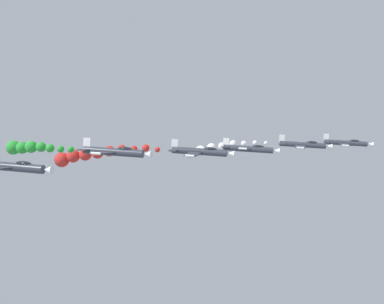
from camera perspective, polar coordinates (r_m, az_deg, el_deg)
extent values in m
cylinder|color=#333842|center=(102.24, 19.13, 1.12)|extent=(1.24, 9.00, 1.24)
cone|color=white|center=(102.84, 21.95, 0.92)|extent=(1.18, 1.20, 1.18)
cube|color=#333842|center=(102.21, 18.90, 1.07)|extent=(9.13, 1.90, 1.47)
cylinder|color=white|center=(106.77, 18.70, 1.33)|extent=(0.41, 1.40, 0.41)
cylinder|color=white|center=(97.65, 19.12, 0.79)|extent=(0.41, 1.40, 0.41)
cube|color=#333842|center=(101.94, 16.90, 1.29)|extent=(3.79, 1.20, 0.71)
cube|color=white|center=(101.85, 16.88, 1.81)|extent=(0.36, 1.10, 1.60)
ellipsoid|color=black|center=(102.37, 20.15, 1.32)|extent=(0.89, 2.20, 0.81)
cylinder|color=#333842|center=(91.28, 14.03, 0.92)|extent=(1.24, 9.00, 1.24)
cone|color=white|center=(91.45, 17.22, 0.71)|extent=(1.18, 1.20, 1.18)
cube|color=#333842|center=(91.29, 13.77, 0.87)|extent=(9.14, 1.90, 1.42)
cylinder|color=white|center=(95.86, 13.79, 1.18)|extent=(0.41, 1.40, 0.41)
cylinder|color=white|center=(86.72, 13.75, 0.53)|extent=(0.41, 1.40, 0.41)
cube|color=#333842|center=(91.35, 11.52, 1.11)|extent=(3.79, 1.20, 0.69)
cube|color=white|center=(91.25, 11.50, 1.69)|extent=(0.35, 1.10, 1.60)
ellipsoid|color=black|center=(91.25, 15.17, 1.15)|extent=(0.89, 2.20, 0.80)
sphere|color=white|center=(91.43, 9.49, 1.14)|extent=(0.84, 0.84, 0.84)
sphere|color=white|center=(91.80, 8.10, 1.18)|extent=(1.02, 1.02, 1.02)
sphere|color=white|center=(91.85, 6.69, 1.08)|extent=(1.20, 1.20, 1.20)
sphere|color=white|center=(92.23, 5.31, 1.06)|extent=(1.52, 1.52, 1.52)
sphere|color=white|center=(92.25, 3.88, 0.75)|extent=(1.61, 1.61, 1.61)
sphere|color=white|center=(92.73, 2.51, 0.57)|extent=(1.88, 1.88, 1.88)
sphere|color=white|center=(92.99, 1.10, 0.16)|extent=(2.22, 2.22, 2.22)
sphere|color=white|center=(93.35, -0.29, -0.20)|extent=(2.32, 2.32, 2.32)
cylinder|color=#333842|center=(81.18, 7.22, 0.39)|extent=(1.37, 9.00, 1.37)
cone|color=white|center=(80.76, 10.81, 0.15)|extent=(1.30, 1.20, 1.30)
cube|color=#333842|center=(81.23, 6.93, 0.34)|extent=(8.87, 1.90, 2.79)
cylinder|color=white|center=(85.79, 7.29, 0.24)|extent=(0.45, 1.40, 0.45)
cylinder|color=white|center=(76.66, 6.54, 0.44)|extent=(0.45, 1.40, 0.45)
cube|color=#333842|center=(81.73, 4.44, 0.61)|extent=(3.69, 1.20, 1.25)
cube|color=white|center=(81.77, 4.42, 1.25)|extent=(0.59, 1.10, 1.57)
ellipsoid|color=black|center=(81.01, 8.51, 0.66)|extent=(0.97, 2.20, 0.90)
cylinder|color=#333842|center=(70.98, 0.93, 0.05)|extent=(1.24, 9.00, 1.24)
cone|color=white|center=(70.03, 5.00, -0.22)|extent=(1.18, 1.20, 1.18)
cube|color=#333842|center=(71.08, 0.62, -0.01)|extent=(9.13, 1.90, 1.47)
cylinder|color=white|center=(75.53, 1.43, 0.42)|extent=(0.41, 1.40, 0.41)
cylinder|color=white|center=(66.65, -0.30, -0.49)|extent=(0.41, 1.40, 0.41)
cube|color=#333842|center=(71.96, -2.17, 0.30)|extent=(3.79, 1.20, 0.71)
cube|color=white|center=(71.87, -2.22, 1.03)|extent=(0.36, 1.10, 1.60)
ellipsoid|color=black|center=(70.54, 2.37, 0.35)|extent=(0.89, 2.20, 0.81)
sphere|color=red|center=(72.83, -4.49, 0.31)|extent=(0.90, 0.90, 0.90)
sphere|color=red|center=(73.50, -5.99, 0.52)|extent=(1.26, 1.26, 1.26)
sphere|color=red|center=(74.18, -7.51, 0.35)|extent=(1.26, 1.26, 1.26)
sphere|color=red|center=(74.68, -9.05, 0.40)|extent=(1.45, 1.45, 1.45)
sphere|color=red|center=(75.30, -10.58, 0.11)|extent=(1.81, 1.81, 1.81)
sphere|color=red|center=(76.00, -12.06, -0.10)|extent=(1.99, 1.99, 1.99)
sphere|color=red|center=(76.63, -13.57, -0.29)|extent=(2.15, 2.15, 2.15)
sphere|color=red|center=(77.32, -15.04, -0.49)|extent=(2.25, 2.25, 2.25)
sphere|color=red|center=(78.30, -16.41, -0.95)|extent=(2.56, 2.56, 2.56)
cylinder|color=#333842|center=(63.70, -10.12, 0.01)|extent=(1.33, 9.00, 1.33)
cone|color=white|center=(61.82, -5.80, -0.30)|extent=(1.26, 1.20, 1.26)
cube|color=#333842|center=(63.87, -10.45, -0.05)|extent=(8.99, 1.90, 2.33)
cylinder|color=white|center=(68.09, -8.86, 0.06)|extent=(0.43, 1.40, 0.43)
cylinder|color=white|center=(59.71, -12.26, -0.18)|extent=(0.43, 1.40, 0.43)
cube|color=#333842|center=(65.41, -13.32, 0.29)|extent=(3.74, 1.20, 1.06)
cube|color=white|center=(65.42, -13.36, 1.09)|extent=(0.51, 1.10, 1.59)
ellipsoid|color=black|center=(62.97, -8.60, 0.35)|extent=(0.94, 2.20, 0.87)
sphere|color=green|center=(66.68, -15.34, 0.32)|extent=(0.96, 0.96, 0.96)
sphere|color=green|center=(67.52, -16.55, 0.36)|extent=(1.06, 1.06, 1.06)
sphere|color=green|center=(68.26, -17.80, 0.47)|extent=(1.27, 1.27, 1.27)
sphere|color=green|center=(69.33, -18.86, 0.62)|extent=(1.50, 1.50, 1.50)
sphere|color=green|center=(70.24, -19.99, 0.63)|extent=(1.83, 1.83, 1.83)
sphere|color=green|center=(71.34, -21.01, 0.52)|extent=(1.83, 1.83, 1.83)
sphere|color=green|center=(72.41, -22.02, 0.54)|extent=(2.17, 2.17, 2.17)
cylinder|color=#333842|center=(58.74, -22.30, -1.77)|extent=(1.33, 9.00, 1.33)
cone|color=white|center=(55.92, -18.08, -2.21)|extent=(1.26, 1.20, 1.26)
cube|color=#333842|center=(58.99, -22.62, -1.84)|extent=(8.99, 1.90, 2.33)
cylinder|color=white|center=(62.74, -20.13, -1.61)|extent=(0.43, 1.40, 0.43)
ellipsoid|color=black|center=(57.67, -20.84, -1.43)|extent=(0.94, 2.20, 0.87)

